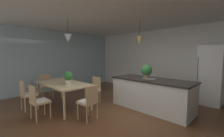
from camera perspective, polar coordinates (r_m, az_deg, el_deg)
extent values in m
cube|color=brown|center=(4.00, 2.77, -18.75)|extent=(10.00, 8.40, 0.04)
cube|color=silver|center=(3.84, 2.96, 22.72)|extent=(10.00, 8.40, 0.12)
cube|color=silver|center=(6.46, 22.66, 2.55)|extent=(10.00, 0.12, 2.70)
cube|color=#9EB7C6|center=(7.06, -22.40, 2.75)|extent=(0.06, 8.40, 2.70)
cube|color=#D1B284|center=(4.83, -18.71, -5.50)|extent=(1.98, 1.00, 0.04)
cylinder|color=#D1B284|center=(5.89, -18.87, -7.23)|extent=(0.06, 0.06, 0.73)
cylinder|color=#D1B284|center=(4.37, -8.03, -11.34)|extent=(0.06, 0.06, 0.73)
cylinder|color=#D1B284|center=(5.58, -26.75, -8.20)|extent=(0.06, 0.06, 0.73)
cylinder|color=#D1B284|center=(3.94, -18.15, -13.39)|extent=(0.06, 0.06, 0.73)
cube|color=tan|center=(5.02, -29.48, -9.02)|extent=(0.41, 0.41, 0.04)
cube|color=white|center=(5.01, -29.49, -8.63)|extent=(0.37, 0.37, 0.03)
cube|color=tan|center=(4.92, -31.61, -6.64)|extent=(0.38, 0.04, 0.42)
cylinder|color=tan|center=(5.28, -28.11, -10.80)|extent=(0.04, 0.04, 0.41)
cylinder|color=tan|center=(4.97, -26.86, -11.73)|extent=(0.04, 0.04, 0.41)
cylinder|color=tan|center=(5.19, -31.74, -11.23)|extent=(0.04, 0.04, 0.41)
cylinder|color=tan|center=(4.88, -30.72, -12.23)|extent=(0.04, 0.04, 0.41)
cube|color=tan|center=(6.07, -24.17, -6.41)|extent=(0.43, 0.43, 0.04)
cube|color=white|center=(6.06, -24.18, -6.09)|extent=(0.39, 0.39, 0.03)
cube|color=tan|center=(6.20, -24.71, -4.04)|extent=(0.06, 0.38, 0.42)
cylinder|color=tan|center=(6.01, -22.06, -8.66)|extent=(0.04, 0.04, 0.41)
cylinder|color=tan|center=(5.92, -25.23, -8.99)|extent=(0.04, 0.04, 0.41)
cylinder|color=tan|center=(6.32, -23.03, -8.00)|extent=(0.04, 0.04, 0.41)
cylinder|color=tan|center=(6.24, -26.04, -8.30)|extent=(0.04, 0.04, 0.41)
cube|color=tan|center=(4.19, -26.12, -11.62)|extent=(0.42, 0.42, 0.04)
cube|color=white|center=(4.18, -26.14, -11.16)|extent=(0.38, 0.38, 0.03)
cube|color=tan|center=(4.07, -28.62, -8.87)|extent=(0.38, 0.05, 0.42)
cylinder|color=tan|center=(4.47, -24.76, -13.54)|extent=(0.04, 0.04, 0.41)
cylinder|color=tan|center=(4.17, -22.85, -14.81)|extent=(0.04, 0.04, 0.41)
cylinder|color=tan|center=(4.36, -29.00, -14.21)|extent=(0.04, 0.04, 0.41)
cylinder|color=tan|center=(4.05, -27.36, -15.60)|extent=(0.04, 0.04, 0.41)
cube|color=tan|center=(4.94, -7.58, -8.59)|extent=(0.43, 0.43, 0.04)
cube|color=white|center=(4.93, -7.59, -8.20)|extent=(0.39, 0.39, 0.03)
cube|color=tan|center=(5.01, -6.07, -5.69)|extent=(0.38, 0.06, 0.42)
cylinder|color=tan|center=(4.77, -7.72, -11.91)|extent=(0.04, 0.04, 0.41)
cylinder|color=tan|center=(5.02, -10.35, -11.07)|extent=(0.04, 0.04, 0.41)
cylinder|color=tan|center=(4.99, -4.74, -11.10)|extent=(0.04, 0.04, 0.41)
cylinder|color=tan|center=(5.23, -7.40, -10.36)|extent=(0.04, 0.04, 0.41)
cube|color=tan|center=(3.80, -9.53, -12.88)|extent=(0.43, 0.43, 0.04)
cube|color=white|center=(3.79, -9.54, -12.37)|extent=(0.39, 0.39, 0.03)
cube|color=tan|center=(3.61, -7.71, -10.04)|extent=(0.06, 0.38, 0.42)
cylinder|color=tan|center=(3.90, -13.14, -15.96)|extent=(0.04, 0.04, 0.41)
cylinder|color=tan|center=(4.10, -9.20, -14.82)|extent=(0.04, 0.04, 0.41)
cylinder|color=tan|center=(3.66, -9.79, -17.40)|extent=(0.04, 0.04, 0.41)
cylinder|color=tan|center=(3.87, -5.78, -16.06)|extent=(0.04, 0.04, 0.41)
cube|color=silver|center=(4.59, 15.07, -9.68)|extent=(2.30, 0.92, 0.88)
cube|color=black|center=(4.50, 15.20, -4.25)|extent=(2.36, 0.98, 0.04)
cube|color=gray|center=(4.53, 14.33, -3.84)|extent=(0.36, 0.30, 0.01)
cube|color=silver|center=(5.71, 34.04, -2.17)|extent=(0.68, 0.64, 1.92)
cylinder|color=#4C4C4C|center=(5.44, 30.26, -2.31)|extent=(0.02, 0.02, 1.15)
cylinder|color=black|center=(4.74, -16.92, 15.42)|extent=(0.01, 0.01, 0.47)
cone|color=#B7B7B7|center=(4.69, -16.80, 11.15)|extent=(0.23, 0.23, 0.24)
cylinder|color=black|center=(4.76, 10.69, 15.29)|extent=(0.01, 0.01, 0.51)
cone|color=olive|center=(4.71, 10.61, 10.64)|extent=(0.17, 0.17, 0.26)
cylinder|color=#8C664C|center=(4.58, 13.22, -3.11)|extent=(0.18, 0.18, 0.11)
sphere|color=#2D6B33|center=(4.56, 13.28, -0.67)|extent=(0.34, 0.34, 0.34)
cylinder|color=beige|center=(4.48, -16.62, -5.14)|extent=(0.17, 0.17, 0.13)
sphere|color=#2D6B33|center=(4.45, -16.69, -2.82)|extent=(0.28, 0.28, 0.28)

